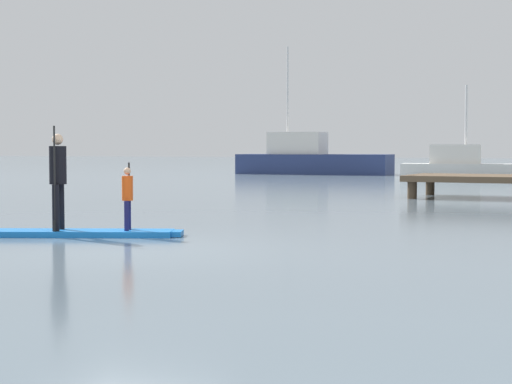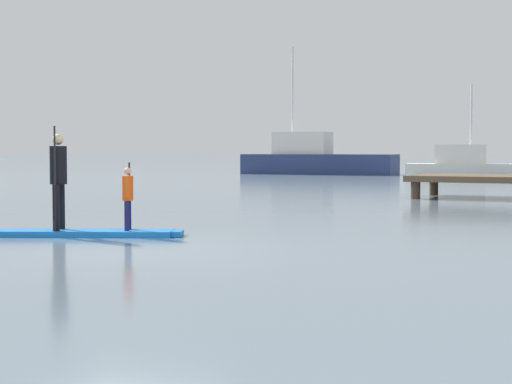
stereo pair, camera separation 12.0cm
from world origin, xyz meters
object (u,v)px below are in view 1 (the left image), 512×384
Objects in this scene: paddler_adult at (58,175)px; fishing_boat_green_midground at (459,166)px; paddleboard_near at (78,233)px; paddler_child_solo at (128,195)px; trawler_grey_distant at (310,159)px.

fishing_boat_green_midground is at bearing 88.90° from paddler_adult.
paddler_adult is (-0.30, -0.14, 0.99)m from paddleboard_near.
paddler_adult reaches higher than paddler_child_solo.
fishing_boat_green_midground reaches higher than paddler_adult.
paddleboard_near is at bearing 24.53° from paddler_adult.
paddler_child_solo is at bearing -89.08° from fishing_boat_green_midground.
trawler_grey_distant reaches higher than paddleboard_near.
paddler_child_solo is at bearing 24.27° from paddleboard_near.
trawler_grey_distant reaches higher than paddler_child_solo.
paddleboard_near is at bearing -75.28° from trawler_grey_distant.
paddler_child_solo is 30.28m from fishing_boat_green_midground.
trawler_grey_distant reaches higher than fishing_boat_green_midground.
trawler_grey_distant is (-9.71, 33.66, 0.17)m from paddler_child_solo.
trawler_grey_distant is at bearing 104.72° from paddleboard_near.
trawler_grey_distant is (-8.93, 34.01, 0.82)m from paddleboard_near.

